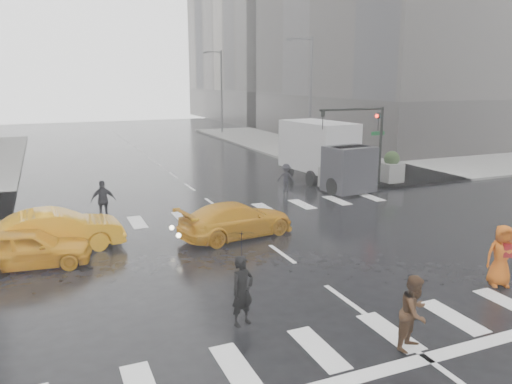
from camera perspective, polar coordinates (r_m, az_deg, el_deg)
name	(u,v)px	position (r m, az deg, el deg)	size (l,w,h in m)	color
ground	(282,254)	(17.69, 3.00, -7.08)	(120.00, 120.00, 0.00)	black
sidewalk_ne	(403,153)	(42.51, 16.50, 4.29)	(35.00, 35.00, 0.15)	slate
building_ne_far	(294,9)	(80.35, 4.37, 20.16)	(26.05, 26.05, 36.00)	#A0988C
road_markings	(282,254)	(17.69, 3.00, -7.06)	(18.00, 48.00, 0.01)	silver
traffic_signal_pole	(366,131)	(28.30, 12.50, 6.86)	(4.45, 0.42, 4.50)	black
street_lamp_near	(309,93)	(37.64, 6.05, 11.15)	(2.15, 0.22, 9.00)	#59595B
street_lamp_far	(220,88)	(55.98, -4.09, 11.73)	(2.15, 0.22, 9.00)	#59595B
planter_west	(332,173)	(27.68, 8.65, 2.21)	(1.10, 1.10, 1.80)	slate
planter_mid	(362,170)	(28.76, 12.06, 2.47)	(1.10, 1.10, 1.80)	slate
planter_east	(391,168)	(29.94, 15.20, 2.71)	(1.10, 1.10, 1.80)	slate
pedestrian_black	(242,265)	(12.32, -1.58, -8.33)	(1.21, 1.23, 2.43)	black
pedestrian_brown	(414,312)	(12.10, 17.65, -12.99)	(0.85, 0.66, 1.75)	#432A18
pedestrian_orange	(502,255)	(16.48, 26.27, -6.53)	(1.07, 0.92, 1.86)	#CA550E
pedestrian_far_a	(103,200)	(22.52, -17.05, -0.93)	(1.03, 0.63, 1.76)	black
pedestrian_far_b	(286,177)	(27.22, 3.46, 1.67)	(0.97, 0.54, 1.51)	black
taxi_front	(29,248)	(17.86, -24.50, -5.85)	(1.55, 3.85, 1.31)	orange
taxi_mid	(57,231)	(19.11, -21.80, -4.12)	(1.59, 4.55, 1.50)	orange
taxi_rear	(237,220)	(19.37, -2.24, -3.20)	(1.89, 4.11, 1.35)	orange
box_truck	(326,152)	(29.05, 8.00, 4.56)	(2.51, 6.69, 3.55)	#BDBEC0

